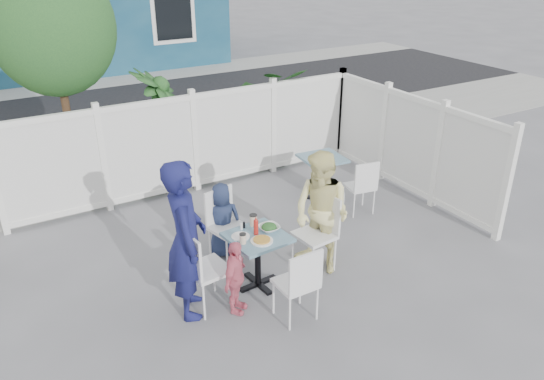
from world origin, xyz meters
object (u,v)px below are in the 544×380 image
chair_left (201,265)px  toddler (235,278)px  chair_back (225,220)px  chair_near (300,280)px  boy (222,220)px  man (186,240)px  main_table (258,247)px  spare_table (322,166)px  chair_right (320,227)px  woman (321,213)px

chair_left → toddler: bearing=44.1°
chair_back → chair_near: chair_back is taller
boy → chair_left: bearing=70.4°
man → toddler: 0.68m
main_table → chair_near: size_ratio=0.78×
spare_table → boy: 2.25m
chair_right → chair_near: bearing=127.9°
chair_right → chair_near: (-0.79, -0.76, -0.05)m
main_table → chair_back: size_ratio=0.74×
spare_table → toddler: size_ratio=0.78×
chair_left → chair_right: size_ratio=1.00×
chair_back → chair_near: bearing=81.6°
chair_near → main_table: bearing=94.3°
chair_right → man: man is taller
spare_table → man: size_ratio=0.38×
chair_left → toddler: chair_left is taller
chair_left → boy: 1.14m
chair_near → boy: boy is taller
toddler → chair_left: bearing=98.0°
man → boy: bearing=-24.8°
chair_right → toddler: 1.34m
spare_table → chair_right: 2.04m
woman → toddler: bearing=-96.7°
chair_back → spare_table: bearing=-170.6°
man → boy: man is taller
spare_table → boy: bearing=-159.8°
boy → chair_right: bearing=153.9°
chair_left → woman: 1.60m
spare_table → chair_left: 3.26m
man → spare_table: bearing=-42.2°
chair_back → toddler: chair_back is taller
woman → boy: size_ratio=1.54×
spare_table → woman: bearing=-125.8°
boy → chair_back: bearing=107.1°
main_table → chair_right: 0.86m
chair_left → woman: size_ratio=0.64×
man → chair_right: bearing=-71.7°
chair_right → boy: boy is taller
toddler → chair_back: bearing=27.2°
boy → toddler: boy is taller
woman → man: bearing=-108.7°
chair_left → chair_near: size_ratio=1.10×
spare_table → man: bearing=-150.8°
chair_right → chair_back: 1.20m
chair_back → woman: bearing=125.2°
chair_back → boy: bearing=-103.2°
man → toddler: size_ratio=2.05×
chair_back → boy: (0.00, 0.08, -0.05)m
chair_right → chair_back: chair_right is taller
main_table → toddler: (-0.45, -0.31, -0.09)m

